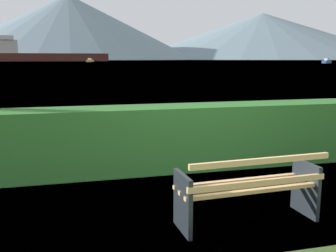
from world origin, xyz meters
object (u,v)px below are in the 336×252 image
Objects in this scene: cargo_ship_large at (38,54)px; fishing_boat_near at (327,61)px; park_bench at (249,189)px; sailboat_mid at (90,61)px.

cargo_ship_large is 170.88m from fishing_boat_near.
park_bench is 0.22× the size of sailboat_mid.
fishing_boat_near is (113.27, -127.89, -3.55)m from cargo_ship_large.
sailboat_mid is at bearing 87.57° from park_bench.
park_bench is at bearing -85.30° from cargo_ship_large.
park_bench is at bearing -92.43° from sailboat_mid.
sailboat_mid is at bearing -60.25° from cargo_ship_large.
cargo_ship_large is 58.93m from sailboat_mid.
fishing_boat_near reaches higher than park_bench.
park_bench is 0.02× the size of cargo_ship_large.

